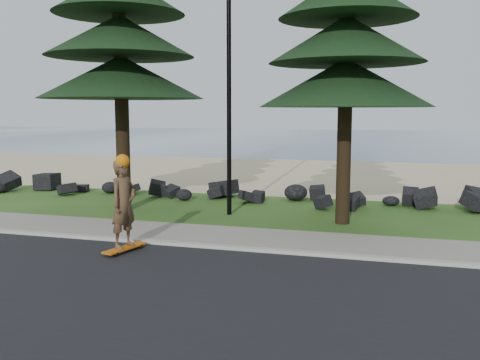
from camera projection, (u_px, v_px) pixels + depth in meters
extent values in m
plane|color=#254C17|center=(192.00, 238.00, 13.55)|extent=(160.00, 160.00, 0.00)
cube|color=black|center=(99.00, 296.00, 9.26)|extent=(160.00, 7.00, 0.02)
cube|color=#ABA79A|center=(178.00, 244.00, 12.68)|extent=(160.00, 0.20, 0.10)
cube|color=gray|center=(195.00, 234.00, 13.73)|extent=(160.00, 2.00, 0.08)
cube|color=beige|center=(294.00, 173.00, 27.37)|extent=(160.00, 15.00, 0.01)
cube|color=#3C5C73|center=(350.00, 138.00, 62.16)|extent=(160.00, 58.00, 0.01)
cylinder|color=black|center=(119.00, 3.00, 16.53)|extent=(0.44, 0.44, 13.00)
cylinder|color=black|center=(348.00, 7.00, 14.49)|extent=(0.40, 0.40, 12.00)
cylinder|color=black|center=(229.00, 84.00, 16.08)|extent=(0.14, 0.14, 8.00)
cube|color=#C05D0B|center=(125.00, 248.00, 12.09)|extent=(0.58, 1.23, 0.04)
imported|color=#503924|center=(124.00, 204.00, 11.96)|extent=(0.64, 0.82, 1.99)
sphere|color=#C8670B|center=(122.00, 161.00, 11.84)|extent=(0.32, 0.32, 0.32)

